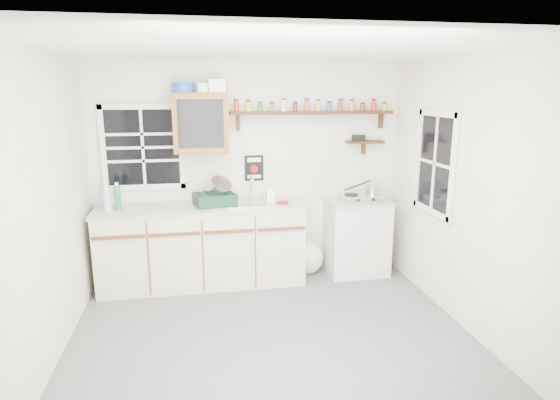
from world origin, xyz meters
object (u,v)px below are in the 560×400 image
Objects in this scene: right_cabinet at (356,236)px; dish_rack at (216,196)px; spice_shelf at (312,111)px; upper_cabinet at (201,123)px; main_cabinet at (203,245)px; hotplate at (362,197)px.

dish_rack is (-1.66, -0.01, 0.57)m from right_cabinet.
right_cabinet is 1.58m from spice_shelf.
upper_cabinet is 1.27m from spice_shelf.
dish_rack is at bearing 6.16° from main_cabinet.
dish_rack is at bearing 177.12° from hotplate.
spice_shelf is 1.16m from hotplate.
spice_shelf reaches higher than hotplate.
hotplate is (1.88, 0.01, 0.48)m from main_cabinet.
upper_cabinet is 0.34× the size of spice_shelf.
right_cabinet is 1.71× the size of hotplate.
dish_rack is (0.14, -0.13, -0.80)m from upper_cabinet.
right_cabinet is at bearing -3.76° from upper_cabinet.
upper_cabinet reaches higher than hotplate.
dish_rack is (-1.13, -0.19, -0.91)m from spice_shelf.
dish_rack is at bearing -42.50° from upper_cabinet.
hotplate reaches higher than right_cabinet.
upper_cabinet is 2.05m from hotplate.
main_cabinet is 3.55× the size of upper_cabinet.
dish_rack is 1.71m from hotplate.
right_cabinet is 1.81× the size of dish_rack.
spice_shelf is 3.80× the size of dish_rack.
spice_shelf is at bearing 3.12° from upper_cabinet.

